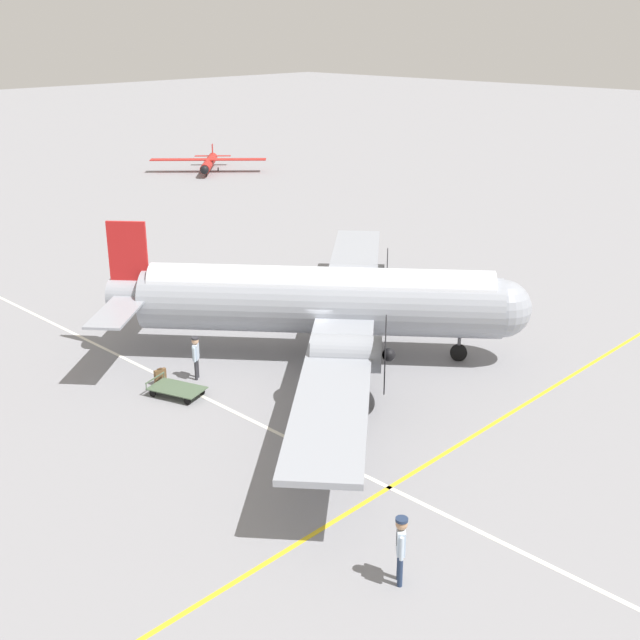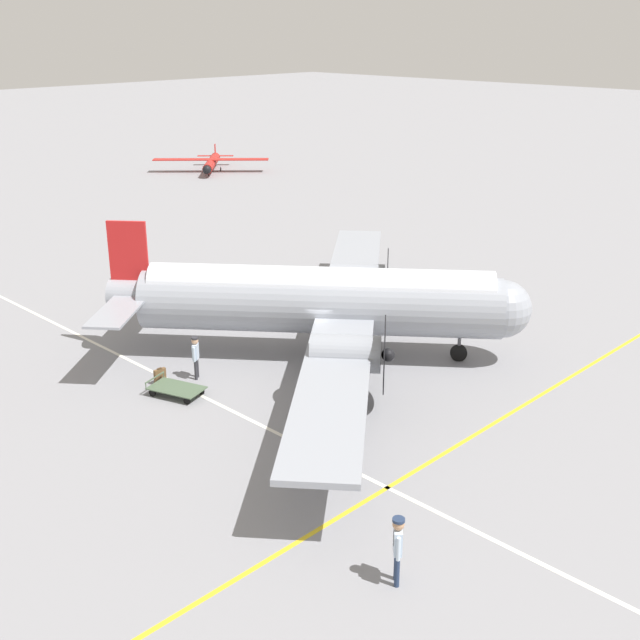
{
  "view_description": "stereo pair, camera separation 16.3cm",
  "coord_description": "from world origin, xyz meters",
  "px_view_note": "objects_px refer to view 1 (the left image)",
  "views": [
    {
      "loc": [
        22.36,
        21.65,
        13.14
      ],
      "look_at": [
        0.0,
        0.0,
        1.61
      ],
      "focal_mm": 45.0,
      "sensor_mm": 36.0,
      "label": 1
    },
    {
      "loc": [
        22.24,
        21.77,
        13.14
      ],
      "look_at": [
        0.0,
        0.0,
        1.61
      ],
      "focal_mm": 45.0,
      "sensor_mm": 36.0,
      "label": 2
    }
  ],
  "objects_px": {
    "crew_foreground": "(401,543)",
    "baggage_cart": "(177,389)",
    "suitcase_near_door": "(160,377)",
    "airliner_main": "(330,301)",
    "light_aircraft_distant": "(209,163)",
    "passenger_boarding": "(196,353)"
  },
  "relations": [
    {
      "from": "crew_foreground",
      "to": "baggage_cart",
      "type": "height_order",
      "value": "crew_foreground"
    },
    {
      "from": "crew_foreground",
      "to": "suitcase_near_door",
      "type": "bearing_deg",
      "value": 36.11
    },
    {
      "from": "airliner_main",
      "to": "crew_foreground",
      "type": "xyz_separation_m",
      "value": [
        9.36,
        11.26,
        -1.28
      ]
    },
    {
      "from": "airliner_main",
      "to": "light_aircraft_distant",
      "type": "distance_m",
      "value": 46.05
    },
    {
      "from": "airliner_main",
      "to": "passenger_boarding",
      "type": "height_order",
      "value": "airliner_main"
    },
    {
      "from": "crew_foreground",
      "to": "suitcase_near_door",
      "type": "height_order",
      "value": "crew_foreground"
    },
    {
      "from": "baggage_cart",
      "to": "light_aircraft_distant",
      "type": "bearing_deg",
      "value": 121.37
    },
    {
      "from": "baggage_cart",
      "to": "light_aircraft_distant",
      "type": "height_order",
      "value": "light_aircraft_distant"
    },
    {
      "from": "suitcase_near_door",
      "to": "light_aircraft_distant",
      "type": "xyz_separation_m",
      "value": [
        -31.11,
        -36.11,
        0.54
      ]
    },
    {
      "from": "passenger_boarding",
      "to": "light_aircraft_distant",
      "type": "distance_m",
      "value": 47.31
    },
    {
      "from": "passenger_boarding",
      "to": "light_aircraft_distant",
      "type": "relative_size",
      "value": 0.21
    },
    {
      "from": "airliner_main",
      "to": "crew_foreground",
      "type": "bearing_deg",
      "value": -78.94
    },
    {
      "from": "suitcase_near_door",
      "to": "light_aircraft_distant",
      "type": "relative_size",
      "value": 0.08
    },
    {
      "from": "airliner_main",
      "to": "baggage_cart",
      "type": "relative_size",
      "value": 9.61
    },
    {
      "from": "airliner_main",
      "to": "baggage_cart",
      "type": "xyz_separation_m",
      "value": [
        6.76,
        -1.52,
        -2.19
      ]
    },
    {
      "from": "crew_foreground",
      "to": "baggage_cart",
      "type": "relative_size",
      "value": 0.82
    },
    {
      "from": "passenger_boarding",
      "to": "suitcase_near_door",
      "type": "height_order",
      "value": "passenger_boarding"
    },
    {
      "from": "airliner_main",
      "to": "suitcase_near_door",
      "type": "xyz_separation_m",
      "value": [
        6.57,
        -2.82,
        -2.16
      ]
    },
    {
      "from": "crew_foreground",
      "to": "light_aircraft_distant",
      "type": "relative_size",
      "value": 0.22
    },
    {
      "from": "passenger_boarding",
      "to": "airliner_main",
      "type": "bearing_deg",
      "value": 117.6
    },
    {
      "from": "airliner_main",
      "to": "passenger_boarding",
      "type": "distance_m",
      "value": 5.88
    },
    {
      "from": "crew_foreground",
      "to": "baggage_cart",
      "type": "distance_m",
      "value": 13.07
    }
  ]
}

